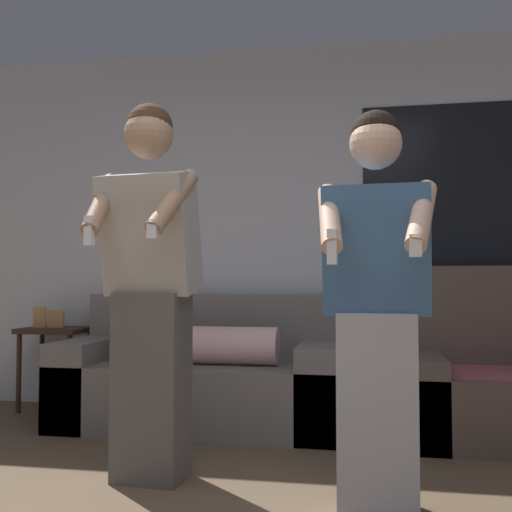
{
  "coord_description": "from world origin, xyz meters",
  "views": [
    {
      "loc": [
        0.59,
        -1.46,
        0.94
      ],
      "look_at": [
        0.11,
        1.18,
        1.06
      ],
      "focal_mm": 42.0,
      "sensor_mm": 36.0,
      "label": 1
    }
  ],
  "objects_px": {
    "couch": "(206,378)",
    "side_table": "(55,341)",
    "armchair": "(484,384)",
    "person_left": "(150,285)",
    "person_right": "(377,308)"
  },
  "relations": [
    {
      "from": "side_table",
      "to": "person_right",
      "type": "distance_m",
      "value": 2.86
    },
    {
      "from": "side_table",
      "to": "armchair",
      "type": "bearing_deg",
      "value": -5.48
    },
    {
      "from": "couch",
      "to": "person_right",
      "type": "relative_size",
      "value": 1.12
    },
    {
      "from": "couch",
      "to": "person_right",
      "type": "height_order",
      "value": "person_right"
    },
    {
      "from": "person_right",
      "to": "side_table",
      "type": "bearing_deg",
      "value": 144.95
    },
    {
      "from": "armchair",
      "to": "person_left",
      "type": "bearing_deg",
      "value": -146.86
    },
    {
      "from": "armchair",
      "to": "side_table",
      "type": "height_order",
      "value": "armchair"
    },
    {
      "from": "side_table",
      "to": "person_left",
      "type": "height_order",
      "value": "person_left"
    },
    {
      "from": "person_right",
      "to": "couch",
      "type": "bearing_deg",
      "value": 128.15
    },
    {
      "from": "couch",
      "to": "side_table",
      "type": "relative_size",
      "value": 2.46
    },
    {
      "from": "couch",
      "to": "person_left",
      "type": "distance_m",
      "value": 1.33
    },
    {
      "from": "armchair",
      "to": "person_right",
      "type": "bearing_deg",
      "value": -115.92
    },
    {
      "from": "armchair",
      "to": "person_right",
      "type": "height_order",
      "value": "person_right"
    },
    {
      "from": "couch",
      "to": "person_right",
      "type": "distance_m",
      "value": 1.86
    },
    {
      "from": "person_left",
      "to": "side_table",
      "type": "bearing_deg",
      "value": 131.99
    }
  ]
}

